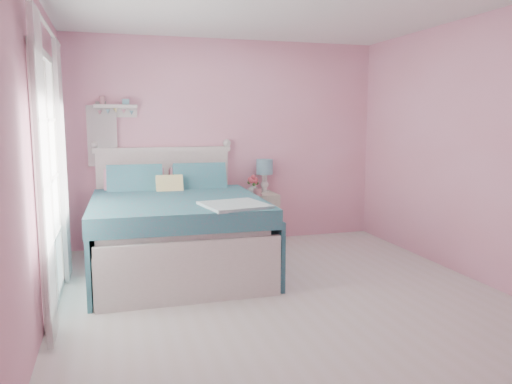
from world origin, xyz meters
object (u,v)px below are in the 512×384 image
bed (175,231)px  vase (253,188)px  teacup (257,192)px  nightstand (258,218)px  table_lamp (265,169)px

bed → vase: 1.41m
vase → teacup: 0.15m
nightstand → teacup: bearing=-110.7°
nightstand → vase: bearing=-169.1°
bed → nightstand: bed is taller
table_lamp → vase: (-0.19, -0.12, -0.23)m
nightstand → table_lamp: 0.64m
vase → teacup: size_ratio=1.29×
vase → teacup: (0.01, -0.15, -0.03)m
table_lamp → vase: table_lamp is taller
bed → teacup: (1.12, 0.68, 0.28)m
teacup → bed: bearing=-148.7°
bed → table_lamp: (1.29, 0.94, 0.54)m
table_lamp → bed: bearing=-143.9°
nightstand → vase: size_ratio=4.72×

